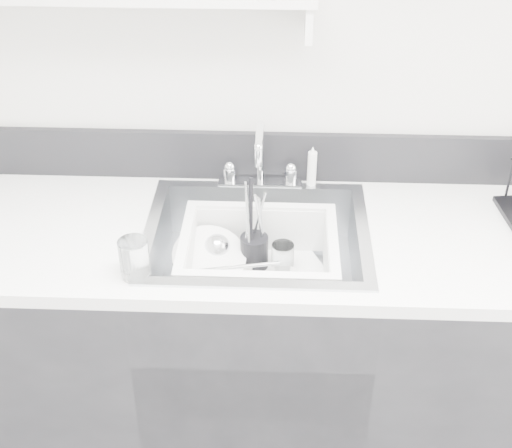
{
  "coord_description": "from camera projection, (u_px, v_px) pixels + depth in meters",
  "views": [
    {
      "loc": [
        0.07,
        -0.47,
        2.08
      ],
      "look_at": [
        0.0,
        1.14,
        0.98
      ],
      "focal_mm": 50.0,
      "sensor_mm": 36.0,
      "label": 1
    }
  ],
  "objects": [
    {
      "name": "backsplash",
      "position": [
        261.0,
        156.0,
        2.23
      ],
      "size": [
        3.2,
        0.02,
        0.16
      ],
      "primitive_type": "cube",
      "color": "black",
      "rests_on": "counter_run"
    },
    {
      "name": "faucet",
      "position": [
        260.0,
        170.0,
        2.2
      ],
      "size": [
        0.26,
        0.18,
        0.23
      ],
      "color": "silver",
      "rests_on": "counter_run"
    },
    {
      "name": "ladle",
      "position": [
        227.0,
        267.0,
        2.07
      ],
      "size": [
        0.24,
        0.32,
        0.09
      ],
      "primitive_type": null,
      "rotation": [
        0.0,
        0.0,
        -1.09
      ],
      "color": "silver",
      "rests_on": "wash_tub"
    },
    {
      "name": "wash_tub",
      "position": [
        259.0,
        261.0,
        2.05
      ],
      "size": [
        0.55,
        0.51,
        0.17
      ],
      "primitive_type": null,
      "rotation": [
        0.0,
        0.0,
        0.41
      ],
      "color": "white",
      "rests_on": "sink"
    },
    {
      "name": "room_shell",
      "position": [
        232.0,
        106.0,
        0.93
      ],
      "size": [
        3.5,
        3.0,
        2.6
      ],
      "color": "silver",
      "rests_on": "ground"
    },
    {
      "name": "side_sprayer",
      "position": [
        312.0,
        167.0,
        2.19
      ],
      "size": [
        0.03,
        0.03,
        0.14
      ],
      "primitive_type": "cylinder",
      "color": "white",
      "rests_on": "counter_run"
    },
    {
      "name": "counter_run",
      "position": [
        257.0,
        348.0,
        2.29
      ],
      "size": [
        3.2,
        0.62,
        0.92
      ],
      "color": "black",
      "rests_on": "ground"
    },
    {
      "name": "plate_stack",
      "position": [
        212.0,
        265.0,
        2.1
      ],
      "size": [
        0.26,
        0.26,
        0.1
      ],
      "rotation": [
        0.0,
        0.0,
        0.06
      ],
      "color": "white",
      "rests_on": "wash_tub"
    },
    {
      "name": "tumbler_in_tub",
      "position": [
        283.0,
        258.0,
        2.1
      ],
      "size": [
        0.08,
        0.08,
        0.09
      ],
      "primitive_type": "cylinder",
      "rotation": [
        0.0,
        0.0,
        0.21
      ],
      "color": "white",
      "rests_on": "wash_tub"
    },
    {
      "name": "utensil_cup",
      "position": [
        254.0,
        249.0,
        2.11
      ],
      "size": [
        0.08,
        0.08,
        0.28
      ],
      "rotation": [
        0.0,
        0.0,
        0.24
      ],
      "color": "black",
      "rests_on": "wash_tub"
    },
    {
      "name": "bowl_small",
      "position": [
        282.0,
        281.0,
        2.06
      ],
      "size": [
        0.12,
        0.12,
        0.03
      ],
      "primitive_type": "imported",
      "rotation": [
        0.0,
        0.0,
        0.06
      ],
      "color": "white",
      "rests_on": "wash_tub"
    },
    {
      "name": "sink",
      "position": [
        257.0,
        257.0,
        2.08
      ],
      "size": [
        0.64,
        0.52,
        0.2
      ],
      "primitive_type": null,
      "color": "silver",
      "rests_on": "counter_run"
    },
    {
      "name": "tumbler_counter",
      "position": [
        134.0,
        259.0,
        1.83
      ],
      "size": [
        0.09,
        0.09,
        0.11
      ],
      "primitive_type": "cylinder",
      "rotation": [
        0.0,
        0.0,
        -0.19
      ],
      "color": "white",
      "rests_on": "counter_run"
    }
  ]
}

